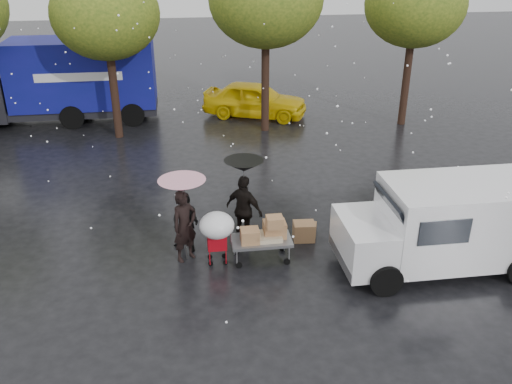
{
  "coord_description": "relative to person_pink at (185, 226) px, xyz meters",
  "views": [
    {
      "loc": [
        -0.92,
        -11.44,
        7.42
      ],
      "look_at": [
        0.84,
        1.0,
        1.44
      ],
      "focal_mm": 38.0,
      "sensor_mm": 36.0,
      "label": 1
    }
  ],
  "objects": [
    {
      "name": "blue_truck",
      "position": [
        -4.82,
        12.11,
        0.82
      ],
      "size": [
        8.3,
        2.6,
        3.5
      ],
      "color": "navy",
      "rests_on": "ground"
    },
    {
      "name": "tree_row",
      "position": [
        0.56,
        9.64,
        4.09
      ],
      "size": [
        21.6,
        4.4,
        7.12
      ],
      "color": "black",
      "rests_on": "ground"
    },
    {
      "name": "umbrella_pink",
      "position": [
        0.0,
        0.0,
        1.1
      ],
      "size": [
        1.15,
        1.15,
        2.19
      ],
      "color": "#4C4C4C",
      "rests_on": "ground"
    },
    {
      "name": "yellow_taxi",
      "position": [
        3.37,
        11.55,
        -0.16
      ],
      "size": [
        4.94,
        3.43,
        1.56
      ],
      "primitive_type": "imported",
      "rotation": [
        0.0,
        0.0,
        1.19
      ],
      "color": "yellow",
      "rests_on": "ground"
    },
    {
      "name": "white_van",
      "position": [
        6.25,
        -1.18,
        0.22
      ],
      "size": [
        4.91,
        2.18,
        2.2
      ],
      "color": "white",
      "rests_on": "ground"
    },
    {
      "name": "umbrella_black",
      "position": [
        1.56,
        0.64,
        1.25
      ],
      "size": [
        1.0,
        1.0,
        2.34
      ],
      "color": "#4C4C4C",
      "rests_on": "ground"
    },
    {
      "name": "person_black",
      "position": [
        1.56,
        0.64,
        0.01
      ],
      "size": [
        1.13,
        1.09,
        1.89
      ],
      "primitive_type": "imported",
      "rotation": [
        0.0,
        0.0,
        2.41
      ],
      "color": "black",
      "rests_on": "ground"
    },
    {
      "name": "box_ground_near",
      "position": [
        3.14,
        0.51,
        -0.68
      ],
      "size": [
        0.59,
        0.49,
        0.5
      ],
      "primitive_type": "cube",
      "rotation": [
        0.0,
        0.0,
        -0.08
      ],
      "color": "#996B42",
      "rests_on": "ground"
    },
    {
      "name": "ground",
      "position": [
        1.02,
        -0.36,
        -0.94
      ],
      "size": [
        90.0,
        90.0,
        0.0
      ],
      "primitive_type": "plane",
      "color": "black",
      "rests_on": "ground"
    },
    {
      "name": "vendor_cart",
      "position": [
        1.95,
        -0.31,
        -0.21
      ],
      "size": [
        1.52,
        0.8,
        1.27
      ],
      "color": "slate",
      "rests_on": "ground"
    },
    {
      "name": "box_ground_far",
      "position": [
        3.29,
        0.71,
        -0.76
      ],
      "size": [
        0.55,
        0.48,
        0.36
      ],
      "primitive_type": "cube",
      "rotation": [
        0.0,
        0.0,
        -0.3
      ],
      "color": "#996B42",
      "rests_on": "ground"
    },
    {
      "name": "person_middle",
      "position": [
        0.03,
        0.45,
        -0.14
      ],
      "size": [
        0.99,
        0.94,
        1.6
      ],
      "primitive_type": "imported",
      "rotation": [
        0.0,
        0.0,
        -0.61
      ],
      "color": "black",
      "rests_on": "ground"
    },
    {
      "name": "person_pink",
      "position": [
        0.0,
        0.0,
        0.0
      ],
      "size": [
        0.82,
        0.76,
        1.87
      ],
      "primitive_type": "imported",
      "rotation": [
        0.0,
        0.0,
        0.61
      ],
      "color": "black",
      "rests_on": "ground"
    },
    {
      "name": "shopping_cart",
      "position": [
        0.76,
        -0.42,
        0.13
      ],
      "size": [
        0.84,
        0.84,
        1.46
      ],
      "color": "red",
      "rests_on": "ground"
    }
  ]
}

